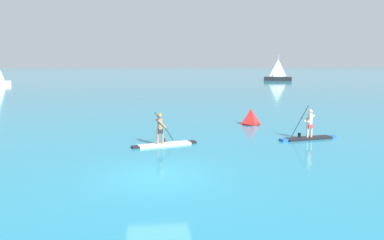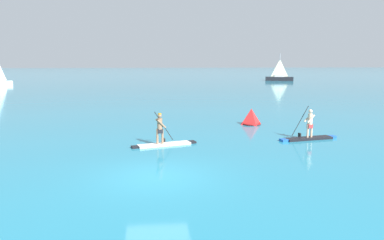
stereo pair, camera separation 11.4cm
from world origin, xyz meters
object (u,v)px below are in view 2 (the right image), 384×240
(paddleboarder_far_right, at_px, (308,134))
(sailboat_right_horizon, at_px, (279,77))
(paddleboarder_mid_center, at_px, (163,139))
(race_marker_buoy, at_px, (251,118))

(paddleboarder_far_right, bearing_deg, sailboat_right_horizon, -119.09)
(paddleboarder_mid_center, height_order, sailboat_right_horizon, sailboat_right_horizon)
(paddleboarder_mid_center, bearing_deg, race_marker_buoy, 26.92)
(paddleboarder_mid_center, relative_size, race_marker_buoy, 2.59)
(race_marker_buoy, distance_m, sailboat_right_horizon, 58.56)
(paddleboarder_mid_center, relative_size, paddleboarder_far_right, 0.98)
(paddleboarder_mid_center, distance_m, race_marker_buoy, 8.48)
(paddleboarder_far_right, bearing_deg, paddleboarder_mid_center, -6.97)
(paddleboarder_mid_center, distance_m, sailboat_right_horizon, 66.29)
(race_marker_buoy, bearing_deg, sailboat_right_horizon, 68.85)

